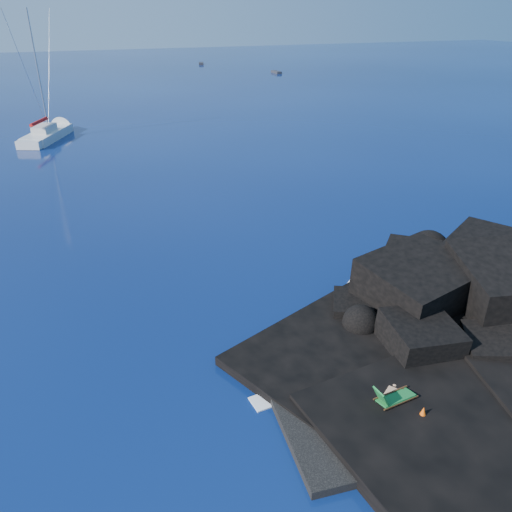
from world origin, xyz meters
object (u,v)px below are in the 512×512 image
Objects in this scene: sunbather at (390,394)px; marker_cone at (423,414)px; sailboat at (48,139)px; deck_chair at (397,393)px; distant_boat_b at (276,73)px; distant_boat_a at (201,64)px.

sunbather is 1.53m from marker_cone.
sailboat is 55.24m from deck_chair.
sailboat is 74.72m from distant_boat_b.
distant_boat_a is (30.07, 133.07, -0.53)m from sunbather.
marker_cone is at bearing -108.99° from sunbather.
marker_cone is (0.48, -1.04, -0.29)m from deck_chair.
marker_cone is (12.31, -54.98, 0.66)m from sailboat.
marker_cone is 0.16× the size of distant_boat_b.
marker_cone reaches higher than sunbather.
distant_boat_a is (29.66, 134.54, -0.66)m from marker_cone.
marker_cone is at bearing -87.64° from distant_boat_a.
distant_boat_a is 1.00× the size of distant_boat_b.
distant_boat_a is 29.40m from distant_boat_b.
marker_cone is at bearing -53.24° from sailboat.
sailboat is 89.95m from distant_boat_a.
sunbather is (0.06, 0.43, -0.41)m from deck_chair.
marker_cone is at bearing -110.54° from distant_boat_b.
marker_cone is at bearing -70.75° from deck_chair.
deck_chair is 0.90× the size of sunbather.
distant_boat_b is at bearing 69.13° from marker_cone.
sunbather is 3.10× the size of marker_cone.
distant_boat_a is (41.97, 79.56, 0.00)m from sailboat.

